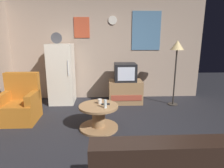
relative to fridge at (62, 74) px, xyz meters
The scene contains 11 objects.
ground_plane 2.42m from the fridge, 60.63° to the right, with size 12.00×12.00×0.00m, color #232328.
wall_with_art 1.34m from the fridge, 21.18° to the left, with size 5.20×0.12×2.60m.
fridge is the anchor object (origin of this frame).
tv_stand 1.68m from the fridge, ahead, with size 0.84×0.53×0.58m.
crt_tv 1.61m from the fridge, ahead, with size 0.54×0.51×0.44m.
standing_lamp 2.88m from the fridge, ahead, with size 0.32×0.32×1.59m.
coffee_table 1.88m from the fridge, 57.95° to the right, with size 0.72×0.72×0.46m.
wine_glass 2.00m from the fridge, 57.11° to the right, with size 0.05×0.05×0.15m, color silver.
mug_ceramic_white 1.76m from the fridge, 55.78° to the right, with size 0.08×0.08×0.09m, color silver.
remote_control 1.88m from the fridge, 53.96° to the right, with size 0.15×0.04×0.02m, color black.
armchair 1.32m from the fridge, 120.41° to the right, with size 0.68×0.68×0.96m.
Camera 1 is at (-0.08, -2.88, 1.68)m, focal length 31.22 mm.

